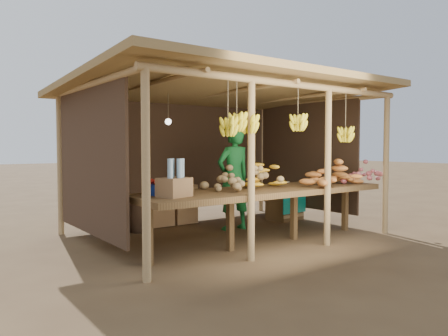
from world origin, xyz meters
TOP-DOWN VIEW (x-y plane):
  - ground at (0.00, 0.00)m, footprint 60.00×60.00m
  - stall_structure at (0.00, -0.04)m, footprint 4.70×3.50m
  - counter at (0.00, -0.95)m, footprint 3.90×1.05m
  - potato_heap at (-0.25, -0.85)m, footprint 1.20×0.93m
  - sweet_potato_heap at (1.13, -1.25)m, footprint 1.17×0.76m
  - onion_heap at (1.90, -1.17)m, footprint 0.88×0.57m
  - banana_pile at (0.08, -0.91)m, footprint 0.70×0.53m
  - tomato_basin at (-1.53, -0.74)m, footprint 0.38×0.38m
  - bottle_box at (-1.52, -1.06)m, footprint 0.43×0.38m
  - vendor at (0.33, 0.18)m, footprint 0.63×0.42m
  - tarp_crate at (1.71, 0.38)m, footprint 0.66×0.58m
  - carton_stack at (-0.23, 1.15)m, footprint 0.90×0.35m
  - burlap_sacks at (-1.22, 0.95)m, footprint 0.85×0.45m

SIDE VIEW (x-z plane):
  - ground at x=0.00m, z-range 0.00..0.00m
  - burlap_sacks at x=-1.22m, z-range -0.04..0.56m
  - carton_stack at x=-0.23m, z-range -0.04..0.65m
  - tarp_crate at x=1.71m, z-range -0.07..0.67m
  - counter at x=0.00m, z-range 0.34..1.14m
  - vendor at x=0.33m, z-range 0.00..1.73m
  - tomato_basin at x=-1.53m, z-range 0.78..0.98m
  - bottle_box at x=-1.52m, z-range 0.75..1.20m
  - banana_pile at x=0.08m, z-range 0.80..1.15m
  - onion_heap at x=1.90m, z-range 0.80..1.16m
  - sweet_potato_heap at x=1.13m, z-range 0.80..1.16m
  - potato_heap at x=-0.25m, z-range 0.80..1.17m
  - stall_structure at x=0.00m, z-range 0.70..3.13m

